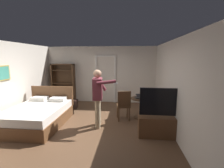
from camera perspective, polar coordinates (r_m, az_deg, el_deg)
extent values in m
plane|color=brown|center=(4.94, -9.31, -14.87)|extent=(5.90, 5.90, 0.00)
cube|color=silver|center=(7.22, -3.91, 3.43)|extent=(5.11, 0.12, 2.52)
cube|color=silver|center=(5.76, -34.38, 0.17)|extent=(0.12, 5.60, 2.52)
cube|color=#B2933F|center=(5.60, -34.80, 3.27)|extent=(0.03, 0.51, 0.44)
cube|color=teal|center=(5.59, -34.70, 3.27)|extent=(0.01, 0.45, 0.38)
cube|color=silver|center=(4.58, 21.88, -0.85)|extent=(0.12, 5.60, 2.52)
cube|color=white|center=(7.21, -5.71, 1.51)|extent=(0.08, 0.08, 2.05)
cube|color=white|center=(7.09, 1.04, 1.41)|extent=(0.08, 0.08, 2.05)
cube|color=white|center=(7.07, -2.42, 10.04)|extent=(0.93, 0.08, 0.08)
cube|color=brown|center=(5.40, -25.23, -11.53)|extent=(1.52, 2.05, 0.35)
cube|color=silver|center=(5.31, -25.45, -8.65)|extent=(1.46, 1.99, 0.22)
cube|color=brown|center=(6.12, -20.71, -5.48)|extent=(1.52, 0.08, 1.02)
cube|color=white|center=(6.03, -24.74, -4.80)|extent=(0.50, 0.34, 0.12)
cube|color=white|center=(5.72, -18.93, -5.17)|extent=(0.50, 0.34, 0.12)
cube|color=#4C331E|center=(7.71, -20.53, 0.35)|extent=(0.06, 0.32, 1.75)
cube|color=#4C331E|center=(7.33, -13.70, 0.24)|extent=(0.06, 0.32, 1.75)
cube|color=#4C331E|center=(7.43, -17.53, 6.84)|extent=(1.03, 0.32, 0.04)
cube|color=#4C331E|center=(7.65, -16.76, 0.48)|extent=(1.03, 0.02, 1.75)
cube|color=#4C331E|center=(7.62, -16.98, -4.04)|extent=(0.97, 0.32, 0.03)
cylinder|color=#7B4A9B|center=(7.67, -18.15, -3.47)|extent=(0.07, 0.07, 0.11)
cube|color=#4C331E|center=(7.51, -17.20, 0.30)|extent=(0.97, 0.32, 0.03)
cube|color=#4C331E|center=(7.44, -17.42, 4.75)|extent=(0.97, 0.32, 0.03)
cube|color=brown|center=(4.42, 17.82, -14.49)|extent=(1.24, 0.40, 0.53)
cube|color=black|center=(4.18, 18.35, -6.17)|extent=(1.21, 0.05, 0.70)
cube|color=#436A67|center=(4.21, 18.26, -6.06)|extent=(1.15, 0.01, 0.64)
cylinder|color=#4C331E|center=(5.46, 10.30, -8.73)|extent=(0.08, 0.08, 0.67)
cylinder|color=#4C331E|center=(5.57, 10.20, -11.86)|extent=(0.41, 0.41, 0.03)
cylinder|color=#4C331E|center=(5.36, 10.42, -5.17)|extent=(0.68, 0.68, 0.03)
cube|color=black|center=(5.35, 10.10, -4.89)|extent=(0.36, 0.28, 0.02)
cube|color=black|center=(5.21, 10.50, -4.02)|extent=(0.35, 0.26, 0.06)
cube|color=navy|center=(5.22, 10.49, -4.01)|extent=(0.32, 0.22, 0.04)
cylinder|color=#214811|center=(5.27, 12.04, -4.26)|extent=(0.06, 0.06, 0.19)
cylinder|color=#214811|center=(5.24, 12.09, -3.01)|extent=(0.03, 0.03, 0.05)
cylinder|color=#4C331E|center=(5.50, 5.55, -9.69)|extent=(0.04, 0.04, 0.45)
cylinder|color=#4C331E|center=(5.44, 1.99, -9.84)|extent=(0.04, 0.04, 0.45)
cylinder|color=#4C331E|center=(5.18, 6.29, -10.92)|extent=(0.04, 0.04, 0.45)
cylinder|color=#4C331E|center=(5.13, 2.49, -11.10)|extent=(0.04, 0.04, 0.45)
cube|color=#4C331E|center=(5.23, 4.11, -7.85)|extent=(0.50, 0.50, 0.04)
cube|color=#4C331E|center=(4.99, 4.48, -5.48)|extent=(0.42, 0.12, 0.50)
cylinder|color=tan|center=(4.88, -4.99, -9.73)|extent=(0.15, 0.15, 0.85)
cylinder|color=tan|center=(4.63, -5.23, -10.82)|extent=(0.15, 0.15, 0.85)
cube|color=brown|center=(4.56, -5.25, -1.64)|extent=(0.31, 0.50, 0.60)
sphere|color=tan|center=(4.49, -5.33, 3.72)|extent=(0.23, 0.23, 0.23)
cylinder|color=brown|center=(4.79, -3.95, 0.26)|extent=(0.34, 0.13, 0.49)
cylinder|color=brown|center=(4.25, -2.11, 0.62)|extent=(0.53, 0.15, 0.15)
cube|color=white|center=(4.23, 1.37, 0.19)|extent=(0.12, 0.05, 0.04)
cube|color=#1E2D38|center=(6.39, -16.41, -7.51)|extent=(0.46, 0.35, 0.39)
cube|color=black|center=(6.66, -15.09, -6.99)|extent=(0.62, 0.36, 0.34)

